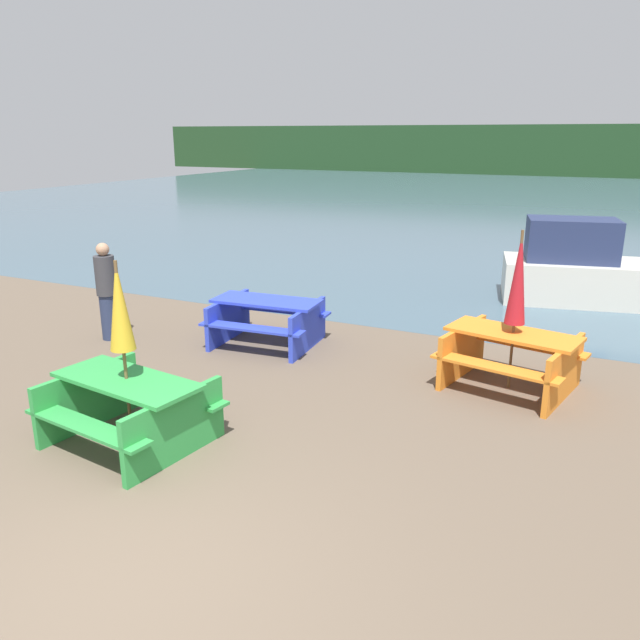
% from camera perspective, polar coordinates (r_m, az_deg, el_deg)
% --- Properties ---
extents(ground_plane, '(60.00, 60.00, 0.00)m').
position_cam_1_polar(ground_plane, '(5.29, -18.17, -22.43)').
color(ground_plane, brown).
extents(water, '(60.00, 50.00, 0.00)m').
position_cam_1_polar(water, '(35.12, 21.04, 10.23)').
color(water, '#425B6B').
rests_on(water, ground_plane).
extents(far_treeline, '(80.00, 1.60, 4.00)m').
position_cam_1_polar(far_treeline, '(54.94, 23.33, 14.03)').
color(far_treeline, '#1E3D1E').
rests_on(far_treeline, water).
extents(picnic_table_green, '(1.85, 1.59, 0.75)m').
position_cam_1_polar(picnic_table_green, '(7.12, -17.08, -7.37)').
color(picnic_table_green, green).
rests_on(picnic_table_green, ground_plane).
extents(picnic_table_orange, '(1.91, 1.68, 0.78)m').
position_cam_1_polar(picnic_table_orange, '(8.62, 17.08, -3.03)').
color(picnic_table_orange, orange).
rests_on(picnic_table_orange, ground_plane).
extents(picnic_table_blue, '(1.80, 1.52, 0.74)m').
position_cam_1_polar(picnic_table_blue, '(10.00, -4.87, 0.24)').
color(picnic_table_blue, blue).
rests_on(picnic_table_blue, ground_plane).
extents(umbrella_gold, '(0.27, 0.27, 2.04)m').
position_cam_1_polar(umbrella_gold, '(6.77, -17.85, 1.08)').
color(umbrella_gold, brown).
rests_on(umbrella_gold, ground_plane).
extents(umbrella_crimson, '(0.26, 0.26, 2.12)m').
position_cam_1_polar(umbrella_crimson, '(8.35, 17.67, 3.62)').
color(umbrella_crimson, brown).
rests_on(umbrella_crimson, ground_plane).
extents(boat, '(4.09, 2.27, 1.66)m').
position_cam_1_polar(boat, '(13.65, 23.93, 4.01)').
color(boat, beige).
rests_on(boat, water).
extents(person, '(0.32, 0.32, 1.60)m').
position_cam_1_polar(person, '(10.71, -18.92, 2.47)').
color(person, '#283351').
rests_on(person, ground_plane).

